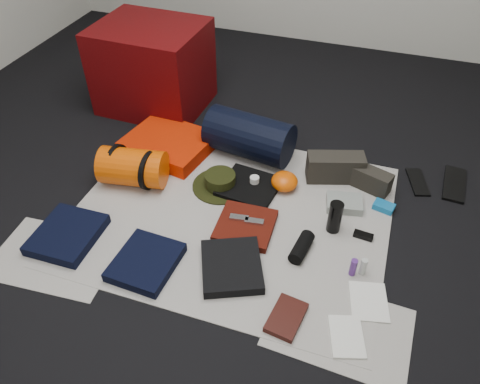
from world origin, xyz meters
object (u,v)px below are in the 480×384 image
(red_cabinet, at_px, (153,67))
(water_bottle, at_px, (335,217))
(navy_duffel, at_px, (249,136))
(paperback_book, at_px, (286,317))
(stuff_sack, at_px, (133,167))
(sleeping_pad, at_px, (169,144))
(compact_camera, at_px, (343,205))

(red_cabinet, relative_size, water_bottle, 3.87)
(navy_duffel, xyz_separation_m, paperback_book, (0.50, -1.05, -0.12))
(stuff_sack, distance_m, water_bottle, 1.12)
(sleeping_pad, xyz_separation_m, navy_duffel, (0.48, 0.11, 0.09))
(red_cabinet, xyz_separation_m, water_bottle, (1.38, -0.82, -0.19))
(sleeping_pad, distance_m, paperback_book, 1.35)
(red_cabinet, relative_size, compact_camera, 6.53)
(paperback_book, bearing_deg, water_bottle, 89.30)
(navy_duffel, relative_size, paperback_book, 2.55)
(sleeping_pad, distance_m, compact_camera, 1.11)
(red_cabinet, bearing_deg, compact_camera, -23.01)
(red_cabinet, height_order, compact_camera, red_cabinet)
(red_cabinet, height_order, water_bottle, red_cabinet)
(water_bottle, bearing_deg, red_cabinet, 149.19)
(navy_duffel, distance_m, water_bottle, 0.76)
(sleeping_pad, xyz_separation_m, stuff_sack, (-0.05, -0.34, 0.06))
(compact_camera, bearing_deg, sleeping_pad, 166.05)
(stuff_sack, height_order, paperback_book, stuff_sack)
(sleeping_pad, height_order, stuff_sack, stuff_sack)
(red_cabinet, xyz_separation_m, sleeping_pad, (0.31, -0.47, -0.23))
(water_bottle, bearing_deg, compact_camera, 82.49)
(navy_duffel, bearing_deg, paperback_book, -55.88)
(stuff_sack, bearing_deg, water_bottle, -0.74)
(navy_duffel, bearing_deg, sleeping_pad, -157.98)
(red_cabinet, distance_m, navy_duffel, 0.87)
(sleeping_pad, xyz_separation_m, paperback_book, (0.98, -0.94, -0.03))
(paperback_book, bearing_deg, compact_camera, 89.64)
(red_cabinet, distance_m, compact_camera, 1.57)
(water_bottle, distance_m, paperback_book, 0.59)
(red_cabinet, bearing_deg, sleeping_pad, -54.73)
(water_bottle, xyz_separation_m, compact_camera, (0.02, 0.17, -0.07))
(red_cabinet, distance_m, water_bottle, 1.62)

